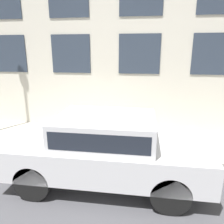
% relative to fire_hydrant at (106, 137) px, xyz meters
% --- Properties ---
extents(ground_plane, '(80.00, 80.00, 0.00)m').
position_rel_fire_hydrant_xyz_m(ground_plane, '(-0.56, 0.40, -0.52)').
color(ground_plane, '#47474C').
extents(sidewalk, '(2.70, 60.00, 0.13)m').
position_rel_fire_hydrant_xyz_m(sidewalk, '(0.79, 0.40, -0.45)').
color(sidewalk, '#B2ADA3').
rests_on(sidewalk, ground_plane).
extents(building_facade, '(0.33, 40.00, 7.63)m').
position_rel_fire_hydrant_xyz_m(building_facade, '(2.29, 0.40, 3.30)').
color(building_facade, beige).
rests_on(building_facade, ground_plane).
extents(fire_hydrant, '(0.32, 0.44, 0.75)m').
position_rel_fire_hydrant_xyz_m(fire_hydrant, '(0.00, 0.00, 0.00)').
color(fire_hydrant, gold).
rests_on(fire_hydrant, sidewalk).
extents(person, '(0.29, 0.19, 1.21)m').
position_rel_fire_hydrant_xyz_m(person, '(0.41, -0.36, 0.34)').
color(person, '#726651').
rests_on(person, sidewalk).
extents(parked_car_silver_near, '(1.99, 4.76, 1.74)m').
position_rel_fire_hydrant_xyz_m(parked_car_silver_near, '(-1.72, -0.31, 0.46)').
color(parked_car_silver_near, black).
rests_on(parked_car_silver_near, ground_plane).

